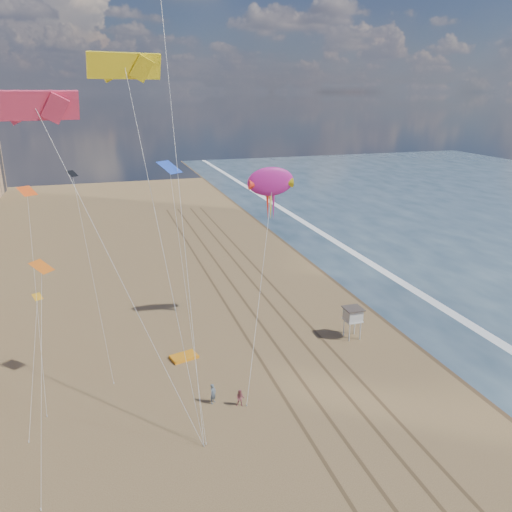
{
  "coord_description": "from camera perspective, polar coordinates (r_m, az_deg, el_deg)",
  "views": [
    {
      "loc": [
        -14.11,
        -17.1,
        24.35
      ],
      "look_at": [
        -0.73,
        26.0,
        9.5
      ],
      "focal_mm": 35.0,
      "sensor_mm": 36.0,
      "label": 1
    }
  ],
  "objects": [
    {
      "name": "grounded_kite",
      "position": [
        49.41,
        -8.23,
        -11.33
      ],
      "size": [
        2.8,
        2.16,
        0.28
      ],
      "primitive_type": "cube",
      "rotation": [
        0.0,
        0.0,
        0.26
      ],
      "color": "orange",
      "rests_on": "ground"
    },
    {
      "name": "foam",
      "position": [
        72.42,
        14.98,
        -2.08
      ],
      "size": [
        260.0,
        260.0,
        0.0
      ],
      "primitive_type": "plane",
      "color": "white",
      "rests_on": "ground"
    },
    {
      "name": "wet_sand",
      "position": [
        70.35,
        12.07,
        -2.46
      ],
      "size": [
        260.0,
        260.0,
        0.0
      ],
      "primitive_type": "plane",
      "color": "#42301E",
      "rests_on": "ground"
    },
    {
      "name": "show_kite",
      "position": [
        51.06,
        1.69,
        8.45
      ],
      "size": [
        5.75,
        7.61,
        21.48
      ],
      "color": "#B91C82",
      "rests_on": "ground"
    },
    {
      "name": "kite_flyer_a",
      "position": [
        42.48,
        -4.93,
        -15.41
      ],
      "size": [
        0.75,
        0.74,
        1.74
      ],
      "primitive_type": "imported",
      "rotation": [
        0.0,
        0.0,
        0.74
      ],
      "color": "slate",
      "rests_on": "ground"
    },
    {
      "name": "small_kites",
      "position": [
        41.3,
        -19.68,
        5.28
      ],
      "size": [
        12.85,
        18.01,
        12.14
      ],
      "color": "#FF5115",
      "rests_on": "ground"
    },
    {
      "name": "tracks",
      "position": [
        55.57,
        2.03,
        -7.78
      ],
      "size": [
        7.68,
        120.0,
        0.01
      ],
      "color": "brown",
      "rests_on": "ground"
    },
    {
      "name": "parafoils",
      "position": [
        40.76,
        -16.89,
        25.02
      ],
      "size": [
        14.3,
        10.02,
        18.76
      ],
      "color": "black",
      "rests_on": "ground"
    },
    {
      "name": "lifeguard_stand",
      "position": [
        52.52,
        11.02,
        -6.63
      ],
      "size": [
        1.86,
        1.86,
        3.36
      ],
      "color": "silver",
      "rests_on": "ground"
    },
    {
      "name": "kite_flyer_b",
      "position": [
        42.06,
        -1.8,
        -15.94
      ],
      "size": [
        0.88,
        0.79,
        1.49
      ],
      "primitive_type": "imported",
      "rotation": [
        0.0,
        0.0,
        -0.37
      ],
      "color": "#974D53",
      "rests_on": "ground"
    }
  ]
}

